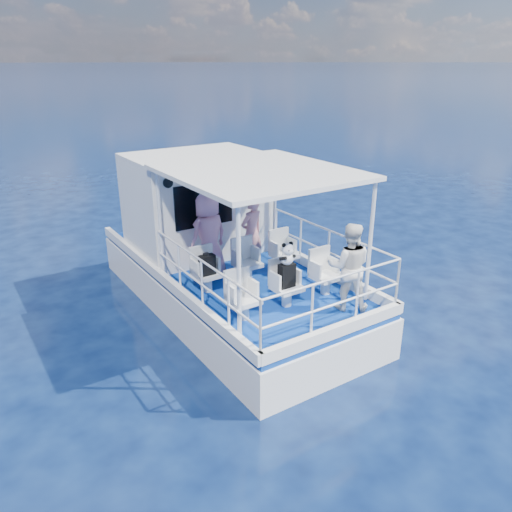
{
  "coord_description": "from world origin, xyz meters",
  "views": [
    {
      "loc": [
        -4.83,
        -7.46,
        4.99
      ],
      "look_at": [
        -0.19,
        -0.4,
        1.66
      ],
      "focal_mm": 35.0,
      "sensor_mm": 36.0,
      "label": 1
    }
  ],
  "objects_px": {
    "passenger_stbd_aft": "(349,267)",
    "backpack_center": "(287,275)",
    "passenger_port_fwd": "(209,235)",
    "panda": "(287,254)"
  },
  "relations": [
    {
      "from": "passenger_stbd_aft",
      "to": "backpack_center",
      "type": "height_order",
      "value": "passenger_stbd_aft"
    },
    {
      "from": "passenger_port_fwd",
      "to": "panda",
      "type": "relative_size",
      "value": 4.37
    },
    {
      "from": "passenger_stbd_aft",
      "to": "panda",
      "type": "distance_m",
      "value": 1.09
    },
    {
      "from": "passenger_stbd_aft",
      "to": "panda",
      "type": "height_order",
      "value": "passenger_stbd_aft"
    },
    {
      "from": "passenger_stbd_aft",
      "to": "backpack_center",
      "type": "distance_m",
      "value": 1.08
    },
    {
      "from": "passenger_stbd_aft",
      "to": "panda",
      "type": "xyz_separation_m",
      "value": [
        -0.87,
        0.61,
        0.23
      ]
    },
    {
      "from": "passenger_port_fwd",
      "to": "panda",
      "type": "xyz_separation_m",
      "value": [
        0.48,
        -1.94,
        0.14
      ]
    },
    {
      "from": "passenger_port_fwd",
      "to": "passenger_stbd_aft",
      "type": "bearing_deg",
      "value": 107.44
    },
    {
      "from": "passenger_port_fwd",
      "to": "panda",
      "type": "bearing_deg",
      "value": 93.53
    },
    {
      "from": "passenger_port_fwd",
      "to": "backpack_center",
      "type": "xyz_separation_m",
      "value": [
        0.49,
        -1.93,
        -0.27
      ]
    }
  ]
}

